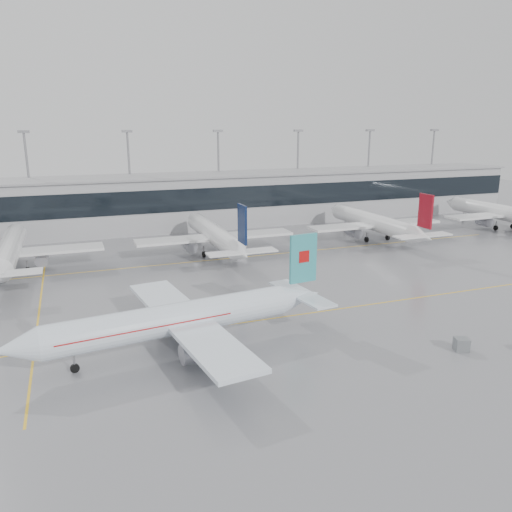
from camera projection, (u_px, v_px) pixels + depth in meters
name	position (u px, v px, depth m)	size (l,w,h in m)	color
ground	(289.00, 316.00, 63.69)	(320.00, 320.00, 0.00)	gray
taxi_line_main	(289.00, 316.00, 63.69)	(120.00, 0.25, 0.01)	gold
taxi_line_north	(221.00, 259.00, 90.85)	(120.00, 0.25, 0.01)	gold
taxi_line_cross	(40.00, 306.00, 67.04)	(0.25, 60.00, 0.01)	gold
terminal	(182.00, 202.00, 118.30)	(180.00, 15.00, 12.00)	#9D9DA1
terminal_glass	(189.00, 200.00, 111.08)	(180.00, 0.20, 5.00)	black
terminal_roof	(181.00, 176.00, 116.73)	(182.00, 16.00, 0.40)	gray
light_masts	(175.00, 169.00, 121.87)	(156.40, 1.00, 22.60)	gray
air_canada_jet	(184.00, 318.00, 53.44)	(36.09, 28.94, 11.28)	white
parked_jet_b	(9.00, 251.00, 81.32)	(29.64, 36.96, 11.72)	white
parked_jet_c	(215.00, 235.00, 93.25)	(29.64, 36.96, 11.72)	white
parked_jet_d	(375.00, 223.00, 105.18)	(29.64, 36.96, 11.72)	white
parked_jet_e	(502.00, 213.00, 117.11)	(29.64, 36.96, 11.72)	white
gse_unit	(461.00, 344.00, 53.73)	(1.44, 1.33, 1.44)	slate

